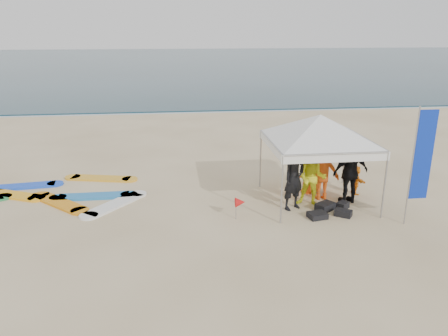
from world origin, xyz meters
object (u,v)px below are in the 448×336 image
person_black_a (294,177)px  person_seated (356,180)px  surfboard_spread (52,194)px  person_orange_b (312,166)px  feather_flag (422,157)px  person_yellow (312,178)px  person_black_b (350,172)px  person_orange_a (322,171)px  canopy_tent (321,115)px  marker_pennant (240,202)px

person_black_a → person_seated: person_black_a is taller
person_seated → surfboard_spread: person_seated is taller
surfboard_spread → person_orange_b: bearing=-4.7°
feather_flag → person_orange_b: bearing=127.6°
person_black_a → person_yellow: size_ratio=1.12×
person_black_a → person_orange_b: bearing=24.1°
person_black_a → person_black_b: person_black_a is taller
feather_flag → surfboard_spread: 11.01m
person_orange_b → person_orange_a: bearing=75.9°
person_black_b → person_orange_b: size_ratio=1.10×
person_seated → feather_flag: size_ratio=0.29×
person_black_b → person_seated: bearing=-136.5°
canopy_tent → marker_pennant: 3.49m
person_orange_a → person_orange_b: size_ratio=1.00×
person_orange_a → surfboard_spread: (-8.43, 1.24, -0.85)m
surfboard_spread → person_black_a: bearing=-14.8°
person_orange_a → surfboard_spread: size_ratio=0.28×
person_black_a → surfboard_spread: person_black_a is taller
person_orange_b → feather_flag: feather_flag is taller
person_black_b → person_orange_a: bearing=-40.8°
person_orange_a → person_black_b: (0.72, -0.43, 0.09)m
person_black_b → person_orange_b: (-0.87, 0.99, -0.09)m
person_black_a → feather_flag: (2.99, -1.40, 0.92)m
person_orange_b → feather_flag: bearing=98.6°
canopy_tent → person_black_a: bearing=-149.8°
person_black_a → canopy_tent: size_ratio=0.48×
person_black_a → canopy_tent: 1.97m
person_yellow → person_orange_a: 0.73m
person_orange_b → canopy_tent: canopy_tent is taller
person_seated → feather_flag: (0.66, -2.36, 1.44)m
person_seated → person_orange_a: bearing=100.4°
person_orange_a → person_seated: bearing=-168.8°
person_black_a → person_orange_a: (1.10, 0.69, -0.10)m
person_yellow → marker_pennant: 2.38m
person_orange_a → surfboard_spread: bearing=-9.3°
person_orange_b → canopy_tent: size_ratio=0.43×
marker_pennant → surfboard_spread: bearing=156.5°
person_yellow → feather_flag: feather_flag is taller
person_orange_b → person_black_b: bearing=102.4°
marker_pennant → surfboard_spread: (-5.68, 2.47, -0.46)m
person_orange_a → feather_flag: (1.89, -2.09, 1.02)m
person_orange_b → marker_pennant: (-2.60, -1.79, -0.39)m
person_orange_a → feather_flag: size_ratio=0.55×
person_yellow → surfboard_spread: 8.17m
canopy_tent → feather_flag: size_ratio=1.27×
person_yellow → person_orange_b: size_ratio=0.99×
canopy_tent → surfboard_spread: bearing=170.1°
person_orange_a → marker_pennant: 3.04m
surfboard_spread → feather_flag: bearing=-17.9°
person_seated → person_orange_b: bearing=76.4°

